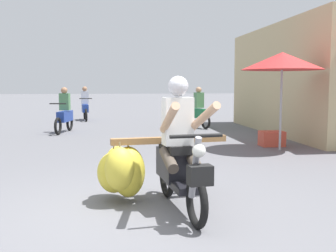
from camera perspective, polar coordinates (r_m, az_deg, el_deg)
The scene contains 8 objects.
ground_plane at distance 4.63m, azimuth -5.20°, elevation -12.74°, with size 120.00×120.00×0.00m, color slate.
motorbike_main_loaded at distance 4.92m, azimuth -3.29°, elevation -5.33°, with size 1.68×1.76×1.58m.
motorbike_distant_ahead_left at distance 16.93m, azimuth -11.75°, elevation 2.73°, with size 0.50×1.62×1.40m.
motorbike_distant_ahead_right at distance 12.73m, azimuth -14.55°, elevation 1.65°, with size 0.58×1.60×1.40m.
motorbike_distant_far_ahead at distance 13.72m, azimuth 4.31°, elevation 2.12°, with size 0.73×1.55×1.40m.
shopfront_building at distance 13.40m, azimuth 22.23°, elevation 6.13°, with size 4.04×7.36×3.25m.
market_umbrella_near_shop at distance 9.28m, azimuth 15.99°, elevation 8.89°, with size 1.81×1.81×2.19m.
produce_crate at distance 9.96m, azimuth 14.59°, elevation -1.75°, with size 0.56×0.40×0.36m, color #CC4C38.
Camera 1 is at (-0.20, -4.38, 1.48)m, focal length 42.70 mm.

